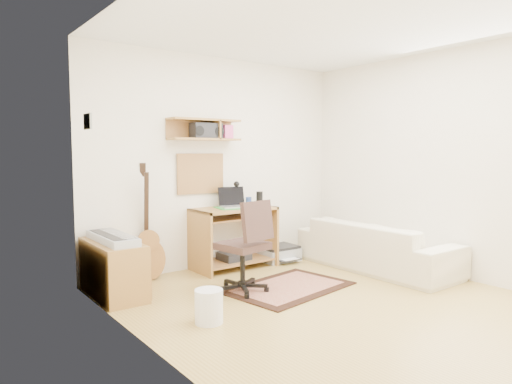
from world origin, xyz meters
TOP-DOWN VIEW (x-y plane):
  - floor at (0.00, 0.00)m, footprint 3.60×4.00m
  - ceiling at (0.00, 0.00)m, footprint 3.60×4.00m
  - back_wall at (0.00, 2.00)m, footprint 3.60×0.01m
  - left_wall at (-1.80, 0.00)m, footprint 0.01×4.00m
  - right_wall at (1.80, 0.00)m, footprint 0.01×4.00m
  - wall_shelf at (-0.30, 1.88)m, footprint 0.90×0.25m
  - cork_board at (-0.30, 1.98)m, footprint 0.64×0.03m
  - wall_photo at (-1.79, 1.50)m, footprint 0.02×0.20m
  - desk at (0.01, 1.73)m, footprint 1.00×0.55m
  - laptop at (0.02, 1.71)m, footprint 0.40×0.40m
  - speaker at (0.38, 1.68)m, footprint 0.08×0.08m
  - desk_lamp at (0.17, 1.87)m, footprint 0.10×0.10m
  - pencil_cup at (0.32, 1.83)m, footprint 0.08×0.08m
  - boombox at (-0.28, 1.87)m, footprint 0.37×0.17m
  - rug at (-0.01, 0.67)m, footprint 1.42×1.05m
  - task_chair at (-0.48, 0.84)m, footprint 0.57×0.57m
  - cabinet at (-1.58, 1.51)m, footprint 0.40×0.90m
  - music_keyboard at (-1.58, 1.51)m, footprint 0.26×0.83m
  - guitar at (-1.04, 1.86)m, footprint 0.40×0.31m
  - waste_basket at (-1.20, 0.32)m, footprint 0.27×0.27m
  - printer at (0.70, 1.69)m, footprint 0.50×0.40m
  - sofa at (1.38, 0.63)m, footprint 0.58×2.00m

SIDE VIEW (x-z plane):
  - floor at x=0.00m, z-range -0.01..0.00m
  - rug at x=-0.01m, z-range 0.00..0.02m
  - printer at x=0.70m, z-range -0.01..0.18m
  - waste_basket at x=-1.20m, z-range 0.00..0.29m
  - cabinet at x=-1.58m, z-range 0.00..0.55m
  - desk at x=0.01m, z-range 0.00..0.75m
  - sofa at x=1.38m, z-range 0.00..0.78m
  - task_chair at x=-0.48m, z-range 0.00..0.96m
  - music_keyboard at x=-1.58m, z-range 0.55..0.62m
  - guitar at x=-1.04m, z-range 0.00..1.32m
  - pencil_cup at x=0.32m, z-range 0.75..0.86m
  - speaker at x=0.38m, z-range 0.75..0.94m
  - laptop at x=0.02m, z-range 0.75..1.01m
  - desk_lamp at x=0.17m, z-range 0.75..1.06m
  - cork_board at x=-0.30m, z-range 0.92..1.42m
  - back_wall at x=0.00m, z-range 0.00..2.60m
  - left_wall at x=-1.80m, z-range 0.00..2.60m
  - right_wall at x=1.80m, z-range 0.00..2.60m
  - boombox at x=-0.28m, z-range 1.58..1.78m
  - wall_shelf at x=-0.30m, z-range 1.57..1.83m
  - wall_photo at x=-1.79m, z-range 1.65..1.79m
  - ceiling at x=0.00m, z-range 2.60..2.61m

